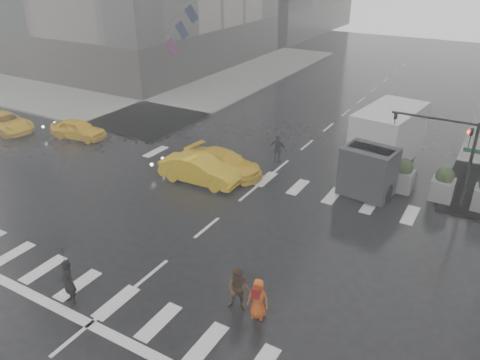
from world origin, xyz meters
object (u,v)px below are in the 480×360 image
Objects in this scene: pedestrian_orange at (258,299)px; taxi_mid at (200,170)px; taxi_front at (78,129)px; traffic_signal_pole at (451,145)px; box_truck at (383,144)px; pedestrian_brown at (238,289)px.

taxi_mid is (-7.86, 7.84, -0.03)m from pedestrian_orange.
traffic_signal_pole is at bearing -91.29° from taxi_front.
pedestrian_brown is at bearing -88.36° from box_truck.
pedestrian_brown is 0.37× the size of taxi_mid.
box_truck is (8.46, 5.70, 1.26)m from taxi_mid.
box_truck is at bearing 69.14° from pedestrian_brown.
box_truck reaches higher than taxi_mid.
pedestrian_orange is (-4.15, -12.01, -2.42)m from traffic_signal_pole.
pedestrian_orange is at bearing -137.59° from taxi_mid.
taxi_front is at bearing -173.14° from traffic_signal_pole.
pedestrian_orange reaches higher than taxi_mid.
pedestrian_orange is at bearing -15.37° from pedestrian_brown.
pedestrian_brown reaches higher than taxi_front.
taxi_mid is (-12.01, -4.17, -2.45)m from traffic_signal_pole.
pedestrian_orange is at bearing -109.04° from traffic_signal_pole.
box_truck is at bearing 76.15° from pedestrian_orange.
box_truck is (-3.55, 1.53, -1.19)m from traffic_signal_pole.
traffic_signal_pole is 12.94m from pedestrian_orange.
taxi_front is at bearing 142.69° from pedestrian_orange.
taxi_front is 0.84× the size of taxi_mid.
taxi_mid is (-7.07, 7.84, -0.10)m from pedestrian_brown.
pedestrian_brown is 20.37m from taxi_front.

